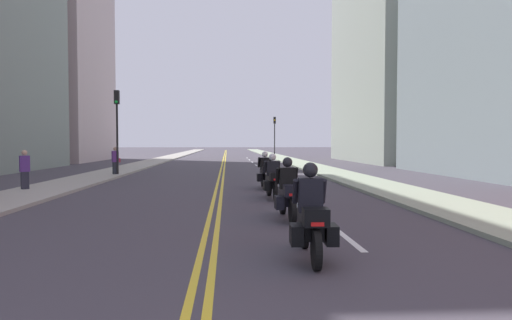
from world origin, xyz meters
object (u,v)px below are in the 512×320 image
pedestrian_0 (115,161)px  pedestrian_1 (25,170)px  motorcycle_0 (311,220)px  motorcycle_2 (273,180)px  traffic_light_far (275,130)px  motorcycle_1 (288,194)px  motorcycle_3 (265,174)px  traffic_light_near (117,118)px

pedestrian_0 → pedestrian_1: bearing=-132.4°
motorcycle_0 → pedestrian_0: size_ratio=1.25×
motorcycle_0 → motorcycle_2: (0.19, 8.29, -0.02)m
traffic_light_far → pedestrian_0: bearing=-113.9°
motorcycle_2 → pedestrian_1: size_ratio=1.35×
motorcycle_1 → pedestrian_0: pedestrian_0 is taller
traffic_light_far → pedestrian_1: 38.80m
motorcycle_3 → traffic_light_near: bearing=134.1°
motorcycle_1 → motorcycle_2: (0.04, 4.29, -0.00)m
motorcycle_3 → traffic_light_far: 35.89m
motorcycle_1 → pedestrian_0: 17.55m
motorcycle_2 → pedestrian_1: (-9.69, 2.83, 0.22)m
traffic_light_far → motorcycle_0: bearing=-95.2°
motorcycle_3 → traffic_light_far: bearing=81.5°
pedestrian_0 → pedestrian_1: pedestrian_0 is taller
motorcycle_2 → traffic_light_far: bearing=80.8°
motorcycle_0 → motorcycle_2: bearing=91.4°
motorcycle_0 → motorcycle_1: 4.00m
motorcycle_3 → traffic_light_near: (-8.05, 7.76, 2.77)m
motorcycle_0 → motorcycle_2: 8.29m
traffic_light_near → pedestrian_1: traffic_light_near is taller
traffic_light_near → pedestrian_0: (-0.14, 0.05, -2.55)m
motorcycle_0 → motorcycle_2: motorcycle_0 is taller
pedestrian_0 → traffic_light_near: bearing=-52.4°
motorcycle_0 → traffic_light_near: size_ratio=0.43×
motorcycle_1 → traffic_light_far: (4.16, 43.28, 2.81)m
motorcycle_0 → traffic_light_far: (4.31, 47.28, 2.79)m
motorcycle_0 → motorcycle_3: 11.74m
traffic_light_far → traffic_light_near: bearing=-113.6°
motorcycle_1 → motorcycle_3: size_ratio=0.99×
motorcycle_0 → traffic_light_near: 21.20m
motorcycle_2 → motorcycle_3: motorcycle_3 is taller
motorcycle_3 → traffic_light_near: 11.52m
motorcycle_2 → pedestrian_0: size_ratio=1.33×
motorcycle_0 → pedestrian_0: pedestrian_0 is taller
motorcycle_3 → pedestrian_1: size_ratio=1.30×
traffic_light_far → pedestrian_0: (-12.29, -27.73, -2.58)m
motorcycle_0 → pedestrian_0: (-7.98, 19.55, 0.21)m
motorcycle_1 → motorcycle_2: motorcycle_1 is taller
traffic_light_near → motorcycle_1: bearing=-62.7°
pedestrian_0 → pedestrian_1: 8.57m
motorcycle_2 → pedestrian_0: bearing=122.8°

